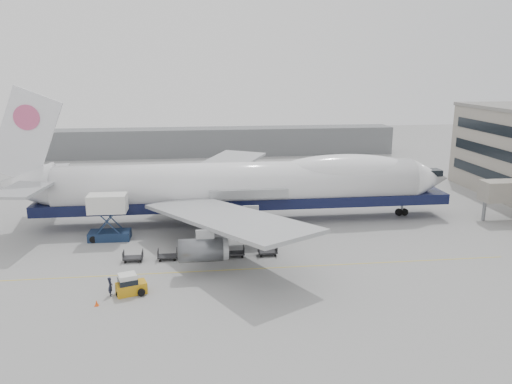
{
  "coord_description": "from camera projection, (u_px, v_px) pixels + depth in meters",
  "views": [
    {
      "loc": [
        -6.24,
        -58.36,
        22.24
      ],
      "look_at": [
        1.65,
        6.0,
        5.95
      ],
      "focal_mm": 35.0,
      "sensor_mm": 36.0,
      "label": 1
    }
  ],
  "objects": [
    {
      "name": "dolly_4",
      "position": [
        268.0,
        251.0,
        60.5
      ],
      "size": [
        2.3,
        1.35,
        1.3
      ],
      "color": "#2D2D30",
      "rests_on": "ground"
    },
    {
      "name": "baggage_tug",
      "position": [
        130.0,
        285.0,
        50.09
      ],
      "size": [
        3.3,
        2.41,
        2.16
      ],
      "rotation": [
        0.0,
        0.0,
        0.31
      ],
      "color": "#C38A12",
      "rests_on": "ground"
    },
    {
      "name": "traffic_cone",
      "position": [
        97.0,
        303.0,
        47.74
      ],
      "size": [
        0.39,
        0.39,
        0.58
      ],
      "rotation": [
        0.0,
        0.0,
        -0.22
      ],
      "color": "#FF4E0D",
      "rests_on": "ground"
    },
    {
      "name": "dolly_3",
      "position": [
        235.0,
        253.0,
        60.02
      ],
      "size": [
        2.3,
        1.35,
        1.3
      ],
      "color": "#2D2D30",
      "rests_on": "ground"
    },
    {
      "name": "ground",
      "position": [
        249.0,
        250.0,
        62.33
      ],
      "size": [
        260.0,
        260.0,
        0.0
      ],
      "primitive_type": "plane",
      "color": "gray",
      "rests_on": "ground"
    },
    {
      "name": "catering_truck",
      "position": [
        108.0,
        215.0,
        65.32
      ],
      "size": [
        5.39,
        3.81,
        6.18
      ],
      "rotation": [
        0.0,
        0.0,
        -0.02
      ],
      "color": "#172847",
      "rests_on": "ground"
    },
    {
      "name": "hangar",
      "position": [
        181.0,
        142.0,
        127.69
      ],
      "size": [
        110.0,
        8.0,
        7.0
      ],
      "primitive_type": "cube",
      "color": "slate",
      "rests_on": "ground"
    },
    {
      "name": "airliner",
      "position": [
        244.0,
        184.0,
        72.59
      ],
      "size": [
        67.0,
        55.3,
        19.98
      ],
      "color": "white",
      "rests_on": "ground"
    },
    {
      "name": "dolly_1",
      "position": [
        168.0,
        256.0,
        59.08
      ],
      "size": [
        2.3,
        1.35,
        1.3
      ],
      "color": "#2D2D30",
      "rests_on": "ground"
    },
    {
      "name": "ground_worker",
      "position": [
        110.0,
        286.0,
        49.71
      ],
      "size": [
        0.56,
        0.77,
        1.96
      ],
      "primitive_type": "imported",
      "rotation": [
        0.0,
        0.0,
        1.71
      ],
      "color": "black",
      "rests_on": "ground"
    },
    {
      "name": "dolly_0",
      "position": [
        133.0,
        257.0,
        58.61
      ],
      "size": [
        2.3,
        1.35,
        1.3
      ],
      "color": "#2D2D30",
      "rests_on": "ground"
    },
    {
      "name": "apron_line",
      "position": [
        254.0,
        269.0,
        56.56
      ],
      "size": [
        60.0,
        0.15,
        0.01
      ],
      "primitive_type": "cube",
      "color": "gold",
      "rests_on": "ground"
    },
    {
      "name": "dolly_2",
      "position": [
        201.0,
        254.0,
        59.55
      ],
      "size": [
        2.3,
        1.35,
        1.3
      ],
      "color": "#2D2D30",
      "rests_on": "ground"
    }
  ]
}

